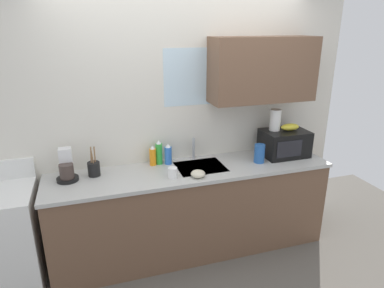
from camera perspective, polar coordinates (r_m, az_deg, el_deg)
The scene contains 15 objects.
kitchen_wall_assembly at distance 3.46m, azimuth 0.79°, elevation 5.10°, with size 3.50×0.42×2.50m.
counter_unit at distance 3.49m, azimuth 0.02°, elevation -10.80°, with size 2.73×0.63×0.90m.
sink_faucet at distance 3.48m, azimuth 0.26°, elevation -0.73°, with size 0.03×0.03×0.23m, color #B2B5BA.
stove_range at distance 3.46m, azimuth -29.01°, elevation -13.77°, with size 0.60×0.60×1.08m.
microwave at distance 3.70m, azimuth 15.13°, elevation 0.15°, with size 0.46×0.35×0.27m.
banana_bunch at distance 3.68m, azimuth 16.01°, elevation 2.74°, with size 0.20×0.11×0.07m, color gold.
paper_towel_roll at distance 3.62m, azimuth 13.69°, elevation 3.92°, with size 0.11×0.11×0.22m, color white.
coffee_maker at distance 3.22m, azimuth -20.17°, elevation -3.85°, with size 0.19×0.21×0.28m.
dish_soap_bottle_blue at distance 3.37m, azimuth -4.00°, elevation -1.75°, with size 0.07×0.07×0.21m.
dish_soap_bottle_green at distance 3.37m, azimuth -5.52°, elevation -1.47°, with size 0.07×0.07×0.24m.
dish_soap_bottle_orange at distance 3.36m, azimuth -6.56°, elevation -1.98°, with size 0.07×0.07×0.20m.
cereal_canister at distance 3.46m, azimuth 11.17°, elevation -1.56°, with size 0.10×0.10×0.19m, color #2659A5.
mug_white at distance 3.09m, azimuth -3.24°, elevation -4.80°, with size 0.08×0.08×0.10m, color white.
utensil_crock at distance 3.24m, azimuth -16.04°, elevation -3.93°, with size 0.11×0.11×0.28m.
small_bowl at distance 3.10m, azimuth 1.00°, elevation -4.98°, with size 0.13×0.13×0.07m, color beige.
Camera 1 is at (-0.91, -2.87, 2.21)m, focal length 32.00 mm.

